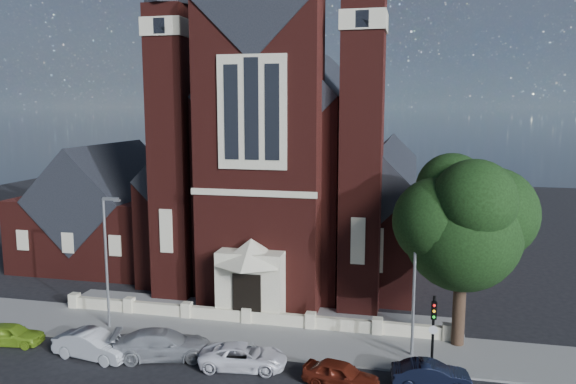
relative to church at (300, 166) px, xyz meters
name	(u,v)px	position (x,y,z in m)	size (l,w,h in m)	color
ground	(279,282)	(0.00, -7.94, -8.19)	(120.00, 120.00, 0.00)	black
pavement_strip	(237,336)	(0.00, -18.44, -8.19)	(60.00, 5.00, 0.12)	gray
forecourt_paving	(256,312)	(0.00, -14.44, -8.19)	(26.00, 3.00, 0.14)	gray
forecourt_wall	(247,324)	(0.00, -16.44, -8.19)	(24.00, 0.40, 0.90)	beige
church	(300,166)	(0.00, 0.00, 0.00)	(20.01, 34.90, 29.20)	#451712
parish_hall	(109,215)	(-16.00, -4.94, -4.17)	(12.00, 12.20, 10.24)	#451712
street_tree	(465,226)	(12.60, -17.23, -1.23)	(6.40, 6.60, 10.70)	black
street_lamp_left	(107,255)	(-7.91, -18.94, -3.59)	(1.16, 0.22, 8.09)	gray
street_lamp_right	(416,274)	(10.09, -18.94, -3.59)	(1.16, 0.22, 8.09)	gray
traffic_signal	(433,324)	(11.00, -20.52, -5.60)	(0.28, 0.42, 4.00)	black
car_lime_van	(11,334)	(-12.14, -22.36, -7.57)	(1.46, 3.63, 1.24)	#7CAA22
car_silver_a	(93,345)	(-6.66, -22.83, -7.46)	(1.54, 4.42, 1.45)	#B8BDC0
car_silver_b	(163,344)	(-3.00, -22.03, -7.42)	(2.15, 5.28, 1.53)	gray
car_white_suv	(243,356)	(1.54, -22.20, -7.56)	(2.08, 4.50, 1.25)	white
car_dark_red	(341,375)	(6.70, -23.07, -7.55)	(1.49, 3.72, 1.27)	maroon
car_navy	(431,375)	(10.92, -22.12, -7.57)	(1.31, 3.75, 1.24)	black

